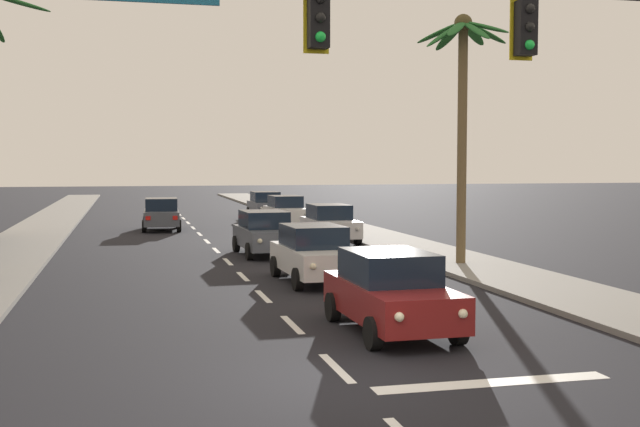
{
  "coord_description": "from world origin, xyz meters",
  "views": [
    {
      "loc": [
        -3.46,
        -12.16,
        3.53
      ],
      "look_at": [
        1.44,
        8.0,
        2.2
      ],
      "focal_mm": 44.73,
      "sensor_mm": 36.0,
      "label": 1
    }
  ],
  "objects_px": {
    "sedan_parked_far_kerb": "(265,205)",
    "sedan_parked_mid_kerb": "(329,223)",
    "sedan_oncoming_far": "(161,214)",
    "sedan_parked_nearest_kerb": "(286,211)",
    "sedan_third_in_queue": "(314,253)",
    "palm_right_second": "(463,84)",
    "traffic_signal_mast": "(533,67)",
    "sedan_fifth_in_queue": "(265,233)",
    "sedan_lead_at_stop_bar": "(390,291)"
  },
  "relations": [
    {
      "from": "sedan_third_in_queue",
      "to": "palm_right_second",
      "type": "bearing_deg",
      "value": 20.86
    },
    {
      "from": "sedan_parked_mid_kerb",
      "to": "sedan_parked_far_kerb",
      "type": "bearing_deg",
      "value": 90.5
    },
    {
      "from": "sedan_parked_nearest_kerb",
      "to": "sedan_parked_far_kerb",
      "type": "relative_size",
      "value": 1.01
    },
    {
      "from": "sedan_fifth_in_queue",
      "to": "palm_right_second",
      "type": "distance_m",
      "value": 9.36
    },
    {
      "from": "sedan_parked_far_kerb",
      "to": "palm_right_second",
      "type": "distance_m",
      "value": 25.59
    },
    {
      "from": "sedan_lead_at_stop_bar",
      "to": "sedan_oncoming_far",
      "type": "xyz_separation_m",
      "value": [
        -3.56,
        26.63,
        0.0
      ]
    },
    {
      "from": "sedan_fifth_in_queue",
      "to": "palm_right_second",
      "type": "bearing_deg",
      "value": -40.44
    },
    {
      "from": "traffic_signal_mast",
      "to": "sedan_oncoming_far",
      "type": "height_order",
      "value": "traffic_signal_mast"
    },
    {
      "from": "sedan_oncoming_far",
      "to": "sedan_parked_nearest_kerb",
      "type": "distance_m",
      "value": 6.99
    },
    {
      "from": "sedan_parked_nearest_kerb",
      "to": "palm_right_second",
      "type": "distance_m",
      "value": 19.5
    },
    {
      "from": "sedan_lead_at_stop_bar",
      "to": "sedan_parked_nearest_kerb",
      "type": "distance_m",
      "value": 28.11
    },
    {
      "from": "sedan_oncoming_far",
      "to": "sedan_parked_far_kerb",
      "type": "height_order",
      "value": "same"
    },
    {
      "from": "sedan_lead_at_stop_bar",
      "to": "sedan_parked_far_kerb",
      "type": "height_order",
      "value": "same"
    },
    {
      "from": "sedan_oncoming_far",
      "to": "traffic_signal_mast",
      "type": "bearing_deg",
      "value": -80.42
    },
    {
      "from": "sedan_parked_far_kerb",
      "to": "sedan_fifth_in_queue",
      "type": "bearing_deg",
      "value": -99.86
    },
    {
      "from": "sedan_parked_mid_kerb",
      "to": "sedan_parked_far_kerb",
      "type": "xyz_separation_m",
      "value": [
        -0.14,
        15.86,
        0.0
      ]
    },
    {
      "from": "sedan_third_in_queue",
      "to": "sedan_parked_nearest_kerb",
      "type": "xyz_separation_m",
      "value": [
        3.26,
        20.76,
        0.0
      ]
    },
    {
      "from": "sedan_lead_at_stop_bar",
      "to": "palm_right_second",
      "type": "relative_size",
      "value": 0.53
    },
    {
      "from": "sedan_fifth_in_queue",
      "to": "sedan_parked_nearest_kerb",
      "type": "bearing_deg",
      "value": 75.5
    },
    {
      "from": "traffic_signal_mast",
      "to": "sedan_lead_at_stop_bar",
      "type": "bearing_deg",
      "value": 114.86
    },
    {
      "from": "sedan_parked_mid_kerb",
      "to": "palm_right_second",
      "type": "xyz_separation_m",
      "value": [
        2.28,
        -9.05,
        5.29
      ]
    },
    {
      "from": "sedan_lead_at_stop_bar",
      "to": "sedan_parked_far_kerb",
      "type": "relative_size",
      "value": 1.0
    },
    {
      "from": "traffic_signal_mast",
      "to": "sedan_fifth_in_queue",
      "type": "xyz_separation_m",
      "value": [
        -1.68,
        17.46,
        -4.3
      ]
    },
    {
      "from": "sedan_parked_far_kerb",
      "to": "sedan_parked_mid_kerb",
      "type": "bearing_deg",
      "value": -89.5
    },
    {
      "from": "sedan_parked_mid_kerb",
      "to": "sedan_fifth_in_queue",
      "type": "bearing_deg",
      "value": -131.67
    },
    {
      "from": "sedan_third_in_queue",
      "to": "sedan_fifth_in_queue",
      "type": "xyz_separation_m",
      "value": [
        -0.26,
        7.15,
        0.0
      ]
    },
    {
      "from": "traffic_signal_mast",
      "to": "sedan_parked_mid_kerb",
      "type": "height_order",
      "value": "traffic_signal_mast"
    },
    {
      "from": "traffic_signal_mast",
      "to": "sedan_fifth_in_queue",
      "type": "bearing_deg",
      "value": 95.49
    },
    {
      "from": "sedan_fifth_in_queue",
      "to": "sedan_oncoming_far",
      "type": "xyz_separation_m",
      "value": [
        -3.35,
        12.33,
        0.0
      ]
    },
    {
      "from": "sedan_lead_at_stop_bar",
      "to": "sedan_fifth_in_queue",
      "type": "height_order",
      "value": "same"
    },
    {
      "from": "sedan_parked_nearest_kerb",
      "to": "sedan_parked_far_kerb",
      "type": "distance_m",
      "value": 6.3
    },
    {
      "from": "sedan_third_in_queue",
      "to": "sedan_parked_far_kerb",
      "type": "distance_m",
      "value": 27.25
    },
    {
      "from": "sedan_lead_at_stop_bar",
      "to": "sedan_fifth_in_queue",
      "type": "bearing_deg",
      "value": 90.87
    },
    {
      "from": "sedan_third_in_queue",
      "to": "sedan_fifth_in_queue",
      "type": "distance_m",
      "value": 7.15
    },
    {
      "from": "sedan_lead_at_stop_bar",
      "to": "sedan_parked_mid_kerb",
      "type": "bearing_deg",
      "value": 79.56
    },
    {
      "from": "sedan_oncoming_far",
      "to": "sedan_parked_nearest_kerb",
      "type": "relative_size",
      "value": 1.0
    },
    {
      "from": "sedan_third_in_queue",
      "to": "sedan_parked_far_kerb",
      "type": "relative_size",
      "value": 1.01
    },
    {
      "from": "sedan_third_in_queue",
      "to": "sedan_lead_at_stop_bar",
      "type": "bearing_deg",
      "value": -90.35
    },
    {
      "from": "sedan_third_in_queue",
      "to": "palm_right_second",
      "type": "distance_m",
      "value": 8.01
    },
    {
      "from": "sedan_third_in_queue",
      "to": "sedan_oncoming_far",
      "type": "relative_size",
      "value": 1.0
    },
    {
      "from": "sedan_fifth_in_queue",
      "to": "sedan_parked_far_kerb",
      "type": "bearing_deg",
      "value": 80.14
    },
    {
      "from": "traffic_signal_mast",
      "to": "sedan_parked_far_kerb",
      "type": "xyz_separation_m",
      "value": [
        1.78,
        37.37,
        -4.3
      ]
    },
    {
      "from": "sedan_fifth_in_queue",
      "to": "sedan_lead_at_stop_bar",
      "type": "bearing_deg",
      "value": -89.13
    },
    {
      "from": "sedan_parked_nearest_kerb",
      "to": "sedan_parked_mid_kerb",
      "type": "relative_size",
      "value": 1.0
    },
    {
      "from": "sedan_fifth_in_queue",
      "to": "sedan_parked_nearest_kerb",
      "type": "relative_size",
      "value": 1.0
    },
    {
      "from": "traffic_signal_mast",
      "to": "sedan_parked_mid_kerb",
      "type": "xyz_separation_m",
      "value": [
        1.92,
        21.5,
        -4.3
      ]
    },
    {
      "from": "sedan_third_in_queue",
      "to": "sedan_oncoming_far",
      "type": "xyz_separation_m",
      "value": [
        -3.61,
        19.48,
        0.0
      ]
    },
    {
      "from": "sedan_parked_far_kerb",
      "to": "palm_right_second",
      "type": "xyz_separation_m",
      "value": [
        2.42,
        -24.92,
        5.29
      ]
    },
    {
      "from": "sedan_fifth_in_queue",
      "to": "sedan_parked_far_kerb",
      "type": "xyz_separation_m",
      "value": [
        3.46,
        19.91,
        0.0
      ]
    },
    {
      "from": "traffic_signal_mast",
      "to": "palm_right_second",
      "type": "xyz_separation_m",
      "value": [
        4.2,
        12.45,
        0.99
      ]
    }
  ]
}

